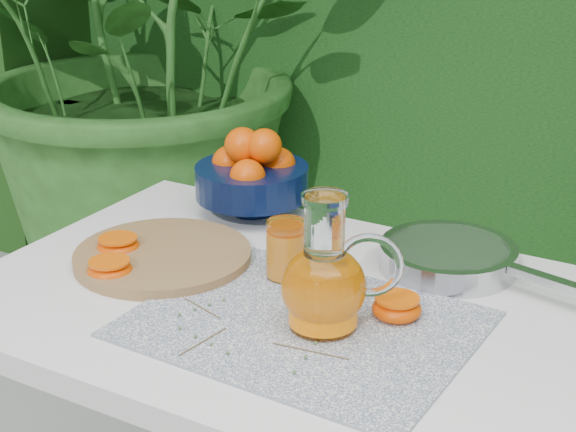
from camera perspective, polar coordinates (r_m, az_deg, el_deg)
The scene contains 10 objects.
potted_plant_left at distance 2.95m, azimuth -8.49°, elevation 11.36°, with size 1.73×1.73×1.73m, color #2A551D.
white_table at distance 1.45m, azimuth -0.40°, elevation -8.02°, with size 1.00×0.70×0.75m.
placemat at distance 1.33m, azimuth 0.99°, elevation -6.98°, with size 0.50×0.39×0.00m, color #0C1D47.
cutting_board at distance 1.54m, azimuth -8.09°, elevation -2.59°, with size 0.31×0.31×0.02m, color olive.
fruit_bowl at distance 1.72m, azimuth -2.33°, elevation 2.73°, with size 0.29×0.29×0.18m.
juice_pitcher at distance 1.29m, azimuth 2.42°, elevation -4.33°, with size 0.19×0.16×0.21m.
juice_tumbler at distance 1.45m, azimuth -0.10°, elevation -2.27°, with size 0.09×0.09×0.10m.
saute_pan at distance 1.52m, azimuth 10.42°, elevation -2.56°, with size 0.42×0.28×0.04m.
orange_halves at distance 1.45m, azimuth -5.64°, elevation -3.71°, with size 0.61×0.21×0.04m.
thyme_sprigs at distance 1.30m, azimuth -3.14°, elevation -7.56°, with size 0.31×0.17×0.01m.
Camera 1 is at (0.77, -1.00, 1.39)m, focal length 55.00 mm.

